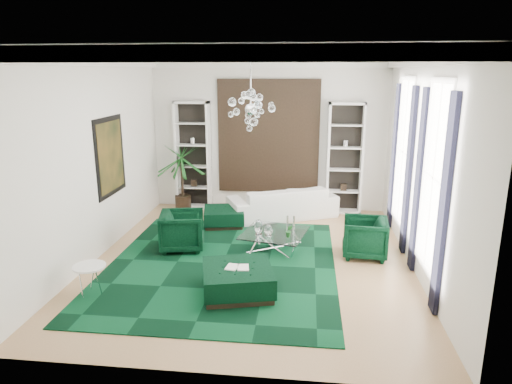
# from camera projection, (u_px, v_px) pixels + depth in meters

# --- Properties ---
(floor) EXTENTS (6.00, 7.00, 0.02)m
(floor) POSITION_uv_depth(u_px,v_px,m) (252.00, 259.00, 8.84)
(floor) COLOR tan
(floor) RESTS_ON ground
(ceiling) EXTENTS (6.00, 7.00, 0.02)m
(ceiling) POSITION_uv_depth(u_px,v_px,m) (252.00, 54.00, 7.87)
(ceiling) COLOR white
(ceiling) RESTS_ON ground
(wall_back) EXTENTS (6.00, 0.02, 3.80)m
(wall_back) POSITION_uv_depth(u_px,v_px,m) (268.00, 137.00, 11.73)
(wall_back) COLOR silver
(wall_back) RESTS_ON ground
(wall_front) EXTENTS (6.00, 0.02, 3.80)m
(wall_front) POSITION_uv_depth(u_px,v_px,m) (213.00, 225.00, 4.98)
(wall_front) COLOR silver
(wall_front) RESTS_ON ground
(wall_left) EXTENTS (0.02, 7.00, 3.80)m
(wall_left) POSITION_uv_depth(u_px,v_px,m) (95.00, 159.00, 8.68)
(wall_left) COLOR silver
(wall_left) RESTS_ON ground
(wall_right) EXTENTS (0.02, 7.00, 3.80)m
(wall_right) POSITION_uv_depth(u_px,v_px,m) (421.00, 167.00, 8.03)
(wall_right) COLOR silver
(wall_right) RESTS_ON ground
(crown_molding) EXTENTS (6.00, 7.00, 0.18)m
(crown_molding) POSITION_uv_depth(u_px,v_px,m) (252.00, 61.00, 7.89)
(crown_molding) COLOR white
(crown_molding) RESTS_ON ceiling
(ceiling_medallion) EXTENTS (0.90, 0.90, 0.05)m
(ceiling_medallion) POSITION_uv_depth(u_px,v_px,m) (254.00, 57.00, 8.16)
(ceiling_medallion) COLOR white
(ceiling_medallion) RESTS_ON ceiling
(tapestry) EXTENTS (2.50, 0.06, 2.80)m
(tapestry) POSITION_uv_depth(u_px,v_px,m) (268.00, 137.00, 11.68)
(tapestry) COLOR black
(tapestry) RESTS_ON wall_back
(shelving_left) EXTENTS (0.90, 0.38, 2.80)m
(shelving_left) POSITION_uv_depth(u_px,v_px,m) (193.00, 156.00, 11.87)
(shelving_left) COLOR white
(shelving_left) RESTS_ON floor
(shelving_right) EXTENTS (0.90, 0.38, 2.80)m
(shelving_right) POSITION_uv_depth(u_px,v_px,m) (345.00, 159.00, 11.45)
(shelving_right) COLOR white
(shelving_right) RESTS_ON floor
(painting) EXTENTS (0.04, 1.30, 1.60)m
(painting) POSITION_uv_depth(u_px,v_px,m) (111.00, 156.00, 9.27)
(painting) COLOR black
(painting) RESTS_ON wall_left
(window_near) EXTENTS (0.03, 1.10, 2.90)m
(window_near) POSITION_uv_depth(u_px,v_px,m) (434.00, 178.00, 7.17)
(window_near) COLOR white
(window_near) RESTS_ON wall_right
(curtain_near_a) EXTENTS (0.07, 0.30, 3.25)m
(curtain_near_a) POSITION_uv_depth(u_px,v_px,m) (444.00, 207.00, 6.48)
(curtain_near_a) COLOR black
(curtain_near_a) RESTS_ON floor
(curtain_near_b) EXTENTS (0.07, 0.30, 3.25)m
(curtain_near_b) POSITION_uv_depth(u_px,v_px,m) (418.00, 182.00, 7.98)
(curtain_near_b) COLOR black
(curtain_near_b) RESTS_ON floor
(window_far) EXTENTS (0.03, 1.10, 2.90)m
(window_far) POSITION_uv_depth(u_px,v_px,m) (403.00, 152.00, 9.47)
(window_far) COLOR white
(window_far) RESTS_ON wall_right
(curtain_far_a) EXTENTS (0.07, 0.30, 3.25)m
(curtain_far_a) POSITION_uv_depth(u_px,v_px,m) (408.00, 172.00, 8.79)
(curtain_far_a) COLOR black
(curtain_far_a) RESTS_ON floor
(curtain_far_b) EXTENTS (0.07, 0.30, 3.25)m
(curtain_far_b) POSITION_uv_depth(u_px,v_px,m) (394.00, 157.00, 10.29)
(curtain_far_b) COLOR black
(curtain_far_b) RESTS_ON floor
(rug) EXTENTS (4.20, 5.00, 0.02)m
(rug) POSITION_uv_depth(u_px,v_px,m) (222.00, 264.00, 8.58)
(rug) COLOR black
(rug) RESTS_ON floor
(sofa) EXTENTS (2.83, 2.04, 0.77)m
(sofa) POSITION_uv_depth(u_px,v_px,m) (282.00, 202.00, 11.31)
(sofa) COLOR white
(sofa) RESTS_ON floor
(armchair_left) EXTENTS (1.02, 1.00, 0.79)m
(armchair_left) POSITION_uv_depth(u_px,v_px,m) (182.00, 231.00, 9.24)
(armchair_left) COLOR black
(armchair_left) RESTS_ON floor
(armchair_right) EXTENTS (0.92, 0.89, 0.77)m
(armchair_right) POSITION_uv_depth(u_px,v_px,m) (365.00, 237.00, 8.90)
(armchair_right) COLOR black
(armchair_right) RESTS_ON floor
(coffee_table) EXTENTS (1.42, 1.42, 0.41)m
(coffee_table) POSITION_uv_depth(u_px,v_px,m) (274.00, 242.00, 9.17)
(coffee_table) COLOR white
(coffee_table) RESTS_ON floor
(ottoman_side) EXTENTS (1.07, 1.07, 0.41)m
(ottoman_side) POSITION_uv_depth(u_px,v_px,m) (224.00, 217.00, 10.74)
(ottoman_side) COLOR black
(ottoman_side) RESTS_ON floor
(ottoman_front) EXTENTS (1.35, 1.35, 0.44)m
(ottoman_front) POSITION_uv_depth(u_px,v_px,m) (238.00, 280.00, 7.44)
(ottoman_front) COLOR black
(ottoman_front) RESTS_ON floor
(book) EXTENTS (0.38, 0.25, 0.03)m
(book) POSITION_uv_depth(u_px,v_px,m) (238.00, 267.00, 7.37)
(book) COLOR white
(book) RESTS_ON ottoman_front
(side_table) EXTENTS (0.64, 0.64, 0.50)m
(side_table) POSITION_uv_depth(u_px,v_px,m) (91.00, 281.00, 7.37)
(side_table) COLOR white
(side_table) RESTS_ON floor
(palm) EXTENTS (1.61, 1.61, 2.23)m
(palm) POSITION_uv_depth(u_px,v_px,m) (182.00, 168.00, 11.79)
(palm) COLOR #19591E
(palm) RESTS_ON floor
(chandelier) EXTENTS (1.09, 1.09, 0.78)m
(chandelier) POSITION_uv_depth(u_px,v_px,m) (251.00, 110.00, 8.29)
(chandelier) COLOR white
(chandelier) RESTS_ON ceiling
(table_plant) EXTENTS (0.14, 0.12, 0.25)m
(table_plant) POSITION_uv_depth(u_px,v_px,m) (289.00, 231.00, 8.82)
(table_plant) COLOR #19591E
(table_plant) RESTS_ON coffee_table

